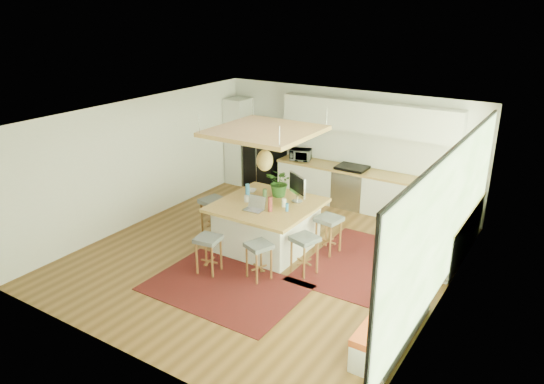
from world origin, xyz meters
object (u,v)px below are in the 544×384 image
Objects in this scene: stool_right_back at (328,235)px; laptop at (254,204)px; island at (267,226)px; island_plant at (280,185)px; stool_right_front at (304,255)px; stool_near_left at (209,254)px; microwave at (301,153)px; monitor at (297,189)px; fridge at (265,153)px; stool_left_side at (214,219)px; stool_near_right at (259,260)px.

laptop is (-1.13, -0.88, 0.70)m from stool_right_back.
island is 0.84m from island_plant.
stool_right_front is 1.69m from island_plant.
stool_right_front is at bearing -24.42° from island.
microwave is (-0.55, 4.26, 0.74)m from stool_near_left.
microwave is (-1.99, 2.40, 0.74)m from stool_right_back.
stool_right_back reaches higher than stool_near_left.
island_plant is (-0.43, 0.07, -0.03)m from monitor.
stool_right_front is at bearing -75.58° from microwave.
stool_near_left is 1.15× the size of monitor.
fridge reaches higher than stool_right_front.
microwave reaches higher than stool_left_side.
island is 1.24m from stool_right_front.
fridge is at bearing 123.87° from island.
laptop is at bearing -91.63° from microwave.
microwave is (-0.86, 3.28, 0.04)m from laptop.
laptop is (1.92, -3.31, 0.12)m from fridge.
stool_right_front is (1.45, 0.89, 0.00)m from stool_near_left.
stool_near_left is at bearing -98.94° from microwave.
island is at bearing -89.19° from microwave.
laptop is 0.66× the size of island_plant.
stool_left_side is at bearing -72.65° from fridge.
stool_right_front is at bearing -9.79° from stool_left_side.
microwave is at bearing 107.11° from island.
stool_right_front is 1.41m from monitor.
monitor is at bearing -9.74° from island_plant.
stool_near_right is 1.12× the size of monitor.
stool_left_side is 1.94m from monitor.
stool_right_back is 1.07m from monitor.
stool_right_front is 3.99m from microwave.
stool_near_left is 4.36m from microwave.
stool_near_left is 0.97× the size of stool_right_front.
stool_near_left is (-0.33, -1.40, -0.11)m from island.
microwave is 2.54m from island_plant.
stool_right_back is 1.26× the size of island_plant.
stool_right_back is at bearing 52.12° from stool_near_left.
island is 3.74× the size of microwave.
microwave is (-1.32, 2.46, -0.10)m from monitor.
island is 2.33× the size of stool_left_side.
stool_near_left is at bearing -161.38° from stool_near_right.
monitor reaches higher than island_plant.
stool_right_back is at bearing 13.29° from stool_left_side.
laptop reaches higher than island.
laptop is at bearing -91.66° from island_plant.
stool_near_left is 1.59m from stool_left_side.
fridge reaches higher than microwave.
island_plant is (1.94, -2.42, 0.23)m from fridge.
monitor is (0.46, 0.82, 0.14)m from laptop.
island is 0.72m from laptop.
stool_near_left is 1.03× the size of stool_near_right.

